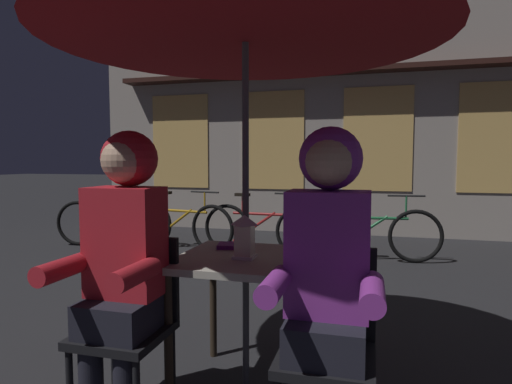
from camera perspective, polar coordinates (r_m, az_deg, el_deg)
cafe_table at (r=2.35m, az=-1.38°, el=-11.00°), size 0.72×0.72×0.74m
patio_umbrella at (r=2.40m, az=-1.45°, el=23.79°), size 2.10×2.10×2.31m
lantern at (r=2.25m, az=-1.54°, el=-5.85°), size 0.11×0.11×0.23m
chair_left at (r=2.26m, az=-16.45°, el=-15.76°), size 0.40×0.40×0.87m
chair_right at (r=1.96m, az=9.62°, el=-18.77°), size 0.40×0.40×0.87m
person_left_hooded at (r=2.12m, az=-17.47°, el=-7.10°), size 0.45×0.56×1.40m
person_right_hooded at (r=1.80m, az=9.59°, el=-8.96°), size 0.45×0.56×1.40m
shopfront_building at (r=7.78m, az=16.22°, el=17.76°), size 10.00×0.93×6.20m
bicycle_nearest at (r=6.54m, az=-19.01°, el=-3.93°), size 1.67×0.27×0.84m
bicycle_second at (r=6.08m, az=-9.99°, el=-4.37°), size 1.66×0.36×0.84m
bicycle_third at (r=5.65m, az=0.86°, el=-4.97°), size 1.68×0.16×0.84m
bicycle_fourth at (r=5.46m, az=15.39°, el=-5.44°), size 1.67×0.25×0.84m
book at (r=2.53m, az=-2.86°, el=-7.22°), size 0.23×0.18×0.02m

